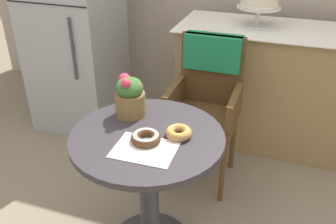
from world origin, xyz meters
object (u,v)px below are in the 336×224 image
(donut_mid, at_px, (179,132))
(flower_vase, at_px, (130,95))
(wicker_chair, at_px, (208,87))
(refrigerator, at_px, (73,23))
(cafe_table, at_px, (148,171))
(donut_front, at_px, (146,137))

(donut_mid, xyz_separation_m, flower_vase, (-0.29, 0.12, 0.08))
(wicker_chair, height_order, refrigerator, refrigerator)
(cafe_table, relative_size, donut_mid, 5.89)
(wicker_chair, xyz_separation_m, donut_mid, (0.03, -0.72, 0.10))
(wicker_chair, distance_m, refrigerator, 1.23)
(wicker_chair, bearing_deg, refrigerator, 160.10)
(donut_mid, distance_m, flower_vase, 0.32)
(donut_mid, bearing_deg, flower_vase, 157.70)
(wicker_chair, relative_size, donut_mid, 7.80)
(flower_vase, xyz_separation_m, refrigerator, (-0.90, 0.95, 0.02))
(donut_mid, relative_size, flower_vase, 0.56)
(cafe_table, distance_m, refrigerator, 1.56)
(cafe_table, height_order, flower_vase, flower_vase)
(flower_vase, relative_size, refrigerator, 0.13)
(cafe_table, xyz_separation_m, donut_front, (0.02, -0.06, 0.24))
(flower_vase, bearing_deg, refrigerator, 133.55)
(refrigerator, bearing_deg, donut_mid, -41.85)
(cafe_table, height_order, donut_front, donut_front)
(wicker_chair, xyz_separation_m, donut_front, (-0.09, -0.81, 0.10))
(donut_mid, bearing_deg, cafe_table, -167.12)
(cafe_table, distance_m, wicker_chair, 0.77)
(donut_front, relative_size, donut_mid, 1.11)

